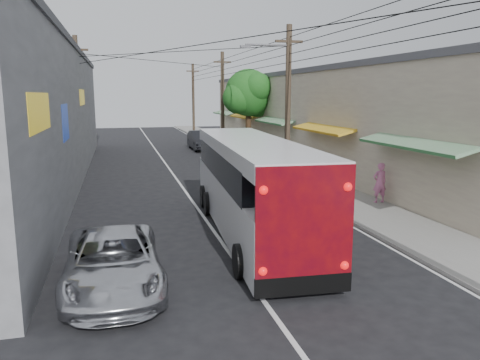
# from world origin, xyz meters

# --- Properties ---
(ground) EXTENTS (120.00, 120.00, 0.00)m
(ground) POSITION_xyz_m (0.00, 0.00, 0.00)
(ground) COLOR black
(ground) RESTS_ON ground
(sidewalk) EXTENTS (3.00, 80.00, 0.12)m
(sidewalk) POSITION_xyz_m (6.50, 20.00, 0.06)
(sidewalk) COLOR slate
(sidewalk) RESTS_ON ground
(building_right) EXTENTS (7.09, 40.00, 6.25)m
(building_right) POSITION_xyz_m (10.99, 22.00, 3.15)
(building_right) COLOR beige
(building_right) RESTS_ON ground
(building_left) EXTENTS (7.20, 36.00, 7.25)m
(building_left) POSITION_xyz_m (-8.50, 18.00, 3.65)
(building_left) COLOR gray
(building_left) RESTS_ON ground
(utility_poles) EXTENTS (11.80, 45.28, 8.00)m
(utility_poles) POSITION_xyz_m (3.13, 20.33, 4.13)
(utility_poles) COLOR #473828
(utility_poles) RESTS_ON ground
(street_tree) EXTENTS (4.40, 4.00, 6.60)m
(street_tree) POSITION_xyz_m (6.87, 26.02, 4.67)
(street_tree) COLOR #3F2B19
(street_tree) RESTS_ON ground
(coach_bus) EXTENTS (3.11, 11.19, 3.19)m
(coach_bus) POSITION_xyz_m (1.21, 5.66, 1.65)
(coach_bus) COLOR silver
(coach_bus) RESTS_ON ground
(jeepney) EXTENTS (2.30, 4.92, 1.36)m
(jeepney) POSITION_xyz_m (-3.31, 1.96, 0.68)
(jeepney) COLOR silver
(jeepney) RESTS_ON ground
(parked_suv) EXTENTS (2.68, 6.02, 1.72)m
(parked_suv) POSITION_xyz_m (3.80, 17.10, 0.86)
(parked_suv) COLOR gray
(parked_suv) RESTS_ON ground
(parked_car_mid) EXTENTS (2.56, 5.03, 1.64)m
(parked_car_mid) POSITION_xyz_m (4.60, 26.00, 0.82)
(parked_car_mid) COLOR #222227
(parked_car_mid) RESTS_ON ground
(parked_car_far) EXTENTS (1.78, 4.96, 1.63)m
(parked_car_far) POSITION_xyz_m (3.80, 30.28, 0.81)
(parked_car_far) COLOR black
(parked_car_far) RESTS_ON ground
(pedestrian_near) EXTENTS (0.62, 0.41, 1.71)m
(pedestrian_near) POSITION_xyz_m (7.60, 8.16, 0.97)
(pedestrian_near) COLOR #CD6C9E
(pedestrian_near) RESTS_ON sidewalk
(pedestrian_far) EXTENTS (1.04, 0.91, 1.79)m
(pedestrian_far) POSITION_xyz_m (5.51, 12.76, 1.01)
(pedestrian_far) COLOR #8291BE
(pedestrian_far) RESTS_ON sidewalk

